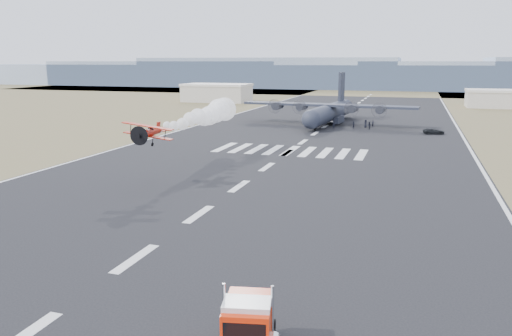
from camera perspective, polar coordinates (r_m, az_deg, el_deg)
The scene contains 23 objects.
ground at distance 40.37m, azimuth -13.62°, elevation -10.02°, with size 500.00×500.00×0.00m, color black.
scrub_far at distance 262.93m, azimuth 13.48°, elevation 8.50°, with size 500.00×80.00×0.00m, color brown.
runway_markings at distance 95.07m, azimuth 5.37°, elevation 2.99°, with size 60.00×260.00×0.01m, color silver, non-canonical shape.
ridge_seg_a at distance 362.48m, azimuth -18.98°, elevation 10.11°, with size 150.00×50.00×13.00m, color #8796AB.
ridge_seg_b at distance 328.11m, azimuth -9.66°, elevation 10.62°, with size 150.00×50.00×15.00m, color #8796AB.
ridge_seg_c at distance 303.93m, azimuth 1.50°, elevation 10.87°, with size 150.00×50.00×17.00m, color #8796AB.
ridge_seg_d at distance 292.54m, azimuth 14.01°, elevation 10.08°, with size 150.00×50.00×13.00m, color #8796AB.
ridge_seg_e at distance 295.29m, azimuth 26.86°, elevation 9.37°, with size 150.00×50.00×15.00m, color #8796AB.
hangar_left at distance 191.18m, azimuth -4.49°, elevation 8.59°, with size 24.50×14.50×6.70m.
hangar_right at distance 183.98m, azimuth 26.02°, elevation 7.16°, with size 20.50×12.50×5.90m.
semi_truck at distance 26.30m, azimuth -1.02°, elevation -18.29°, with size 3.77×7.74×3.40m.
aerobatic_biplane at distance 61.11m, azimuth -12.18°, elevation 4.02°, with size 6.31×5.65×2.74m.
smoke_trail at distance 81.28m, azimuth -4.84°, elevation 6.32°, with size 3.97×26.76×3.97m.
transport_aircraft at distance 123.53m, azimuth 8.42°, elevation 6.47°, with size 42.22×34.70×12.18m.
support_vehicle at distance 111.39m, azimuth 19.66°, elevation 3.98°, with size 2.00×4.33×1.20m, color black.
crew_a at distance 119.06m, azimuth 13.20°, elevation 4.94°, with size 0.58×0.48×1.60m, color black.
crew_b at distance 119.75m, azimuth 5.72°, elevation 5.30°, with size 0.89×0.55×1.84m, color black.
crew_c at distance 113.73m, azimuth 8.86°, elevation 4.80°, with size 1.05×0.49×1.63m, color black.
crew_d at distance 119.56m, azimuth 7.92°, elevation 5.19°, with size 0.97×0.50×1.66m, color black.
crew_e at distance 118.09m, azimuth 12.41°, elevation 4.99°, with size 0.91×0.56×1.85m, color black.
crew_f at distance 113.71m, azimuth 6.88°, elevation 4.85°, with size 1.47×0.47×1.58m, color black.
crew_g at distance 115.31m, azimuth 11.09°, elevation 4.85°, with size 0.63×0.52×1.74m, color black.
crew_h at distance 114.89m, azimuth 12.81°, elevation 4.75°, with size 0.84×0.52×1.74m, color black.
Camera 1 is at (19.97, -31.74, 14.97)m, focal length 35.00 mm.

